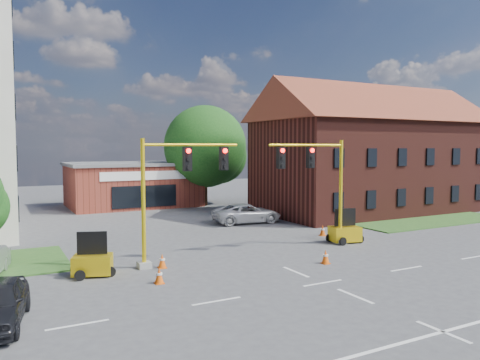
{
  "coord_description": "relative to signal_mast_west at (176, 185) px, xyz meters",
  "views": [
    {
      "loc": [
        -12.33,
        -15.58,
        5.77
      ],
      "look_at": [
        1.34,
        10.0,
        3.74
      ],
      "focal_mm": 35.0,
      "sensor_mm": 36.0,
      "label": 1
    }
  ],
  "objects": [
    {
      "name": "signal_mast_west",
      "position": [
        0.0,
        0.0,
        0.0
      ],
      "size": [
        5.3,
        0.6,
        6.2
      ],
      "color": "gray",
      "rests_on": "ground"
    },
    {
      "name": "cone_c",
      "position": [
        6.56,
        -3.41,
        -3.58
      ],
      "size": [
        0.4,
        0.4,
        0.7
      ],
      "color": "#EA570C",
      "rests_on": "ground"
    },
    {
      "name": "townhouse_row",
      "position": [
        22.36,
        10.0,
        2.01
      ],
      "size": [
        21.0,
        11.0,
        11.5
      ],
      "color": "#4D1E17",
      "rests_on": "ground"
    },
    {
      "name": "ground",
      "position": [
        4.36,
        -6.0,
        -3.92
      ],
      "size": [
        120.0,
        120.0,
        0.0
      ],
      "primitive_type": "plane",
      "color": "#47474A",
      "rests_on": "ground"
    },
    {
      "name": "grass_verge_ne",
      "position": [
        22.36,
        3.0,
        -3.88
      ],
      "size": [
        14.0,
        4.0,
        0.08
      ],
      "primitive_type": "cube",
      "color": "#285620",
      "rests_on": "ground"
    },
    {
      "name": "cone_d",
      "position": [
        11.06,
        2.56,
        -3.58
      ],
      "size": [
        0.4,
        0.4,
        0.7
      ],
      "color": "#EA570C",
      "rests_on": "ground"
    },
    {
      "name": "trailer_east",
      "position": [
        10.87,
        0.18,
        -3.3
      ],
      "size": [
        1.95,
        1.51,
        1.98
      ],
      "rotation": [
        0.0,
        0.0,
        -0.22
      ],
      "color": "yellow",
      "rests_on": "ground"
    },
    {
      "name": "brick_shop",
      "position": [
        4.36,
        23.99,
        -1.76
      ],
      "size": [
        12.4,
        8.4,
        4.3
      ],
      "color": "maroon",
      "rests_on": "ground"
    },
    {
      "name": "lane_markings",
      "position": [
        4.36,
        -9.0,
        -3.91
      ],
      "size": [
        60.0,
        36.0,
        0.01
      ],
      "primitive_type": null,
      "color": "white",
      "rests_on": "ground"
    },
    {
      "name": "pickup_white",
      "position": [
        9.2,
        9.43,
        -3.18
      ],
      "size": [
        5.49,
        2.92,
        1.47
      ],
      "primitive_type": "imported",
      "rotation": [
        0.0,
        0.0,
        1.48
      ],
      "color": "silver",
      "rests_on": "ground"
    },
    {
      "name": "tree_large",
      "position": [
        11.27,
        21.08,
        1.7
      ],
      "size": [
        8.55,
        8.14,
        9.93
      ],
      "color": "#392214",
      "rests_on": "ground"
    },
    {
      "name": "signal_mast_east",
      "position": [
        8.71,
        0.0,
        0.0
      ],
      "size": [
        5.3,
        0.6,
        6.2
      ],
      "color": "gray",
      "rests_on": "ground"
    },
    {
      "name": "trailer_west",
      "position": [
        -4.08,
        -0.2,
        -3.32
      ],
      "size": [
        1.96,
        1.63,
        1.92
      ],
      "rotation": [
        0.0,
        0.0,
        -0.35
      ],
      "color": "yellow",
      "rests_on": "ground"
    },
    {
      "name": "cone_b",
      "position": [
        -0.88,
        -0.39,
        -3.58
      ],
      "size": [
        0.4,
        0.4,
        0.7
      ],
      "color": "#EA570C",
      "rests_on": "ground"
    },
    {
      "name": "cone_a",
      "position": [
        -1.82,
        -2.79,
        -3.58
      ],
      "size": [
        0.4,
        0.4,
        0.7
      ],
      "color": "#EA570C",
      "rests_on": "ground"
    }
  ]
}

